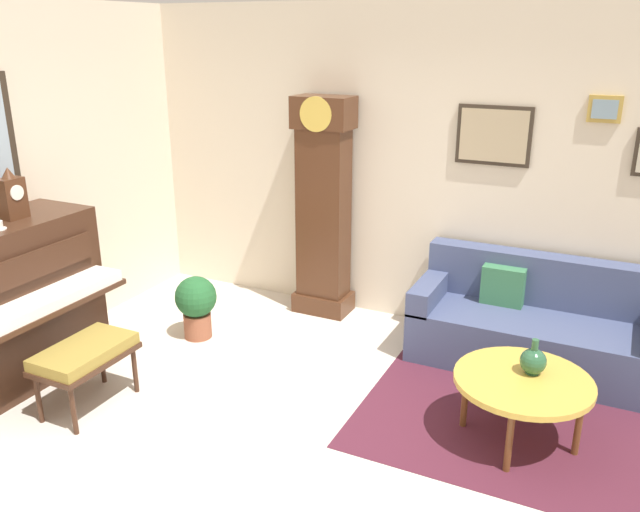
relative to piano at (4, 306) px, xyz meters
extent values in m
cube|color=beige|center=(2.23, 0.09, -0.68)|extent=(6.40, 6.00, 0.10)
cube|color=beige|center=(2.23, 2.49, 0.77)|extent=(5.30, 0.10, 2.80)
cube|color=#B28E3D|center=(3.78, 2.43, 1.37)|extent=(0.24, 0.03, 0.20)
cube|color=#7A93A3|center=(3.78, 2.41, 1.37)|extent=(0.18, 0.01, 0.14)
cube|color=#33281E|center=(2.98, 2.43, 1.12)|extent=(0.60, 0.03, 0.48)
cube|color=tan|center=(2.98, 2.41, 1.12)|extent=(0.54, 0.01, 0.42)
cube|color=#4C1E2D|center=(3.55, 1.03, -0.63)|extent=(2.10, 1.50, 0.01)
cube|color=#3D2316|center=(-0.02, 0.00, -0.01)|extent=(0.60, 1.44, 1.25)
cube|color=#3D2316|center=(0.41, 0.00, 0.05)|extent=(0.28, 1.38, 0.04)
cube|color=white|center=(0.41, 0.00, 0.11)|extent=(0.26, 1.32, 0.08)
cube|color=#3D2316|center=(0.30, 0.00, 0.35)|extent=(0.03, 1.20, 0.20)
cube|color=#3D2316|center=(0.77, -0.01, -0.25)|extent=(0.42, 0.70, 0.04)
cube|color=olive|center=(0.77, -0.01, -0.19)|extent=(0.40, 0.68, 0.08)
cylinder|color=#3D2316|center=(0.93, -0.31, -0.45)|extent=(0.04, 0.04, 0.36)
cylinder|color=#3D2316|center=(0.93, 0.29, -0.45)|extent=(0.04, 0.04, 0.36)
cylinder|color=#3D2316|center=(0.61, -0.31, -0.45)|extent=(0.04, 0.04, 0.36)
cylinder|color=#3D2316|center=(0.61, 0.29, -0.45)|extent=(0.04, 0.04, 0.36)
cube|color=#4C2B19|center=(1.54, 2.24, -0.54)|extent=(0.52, 0.34, 0.18)
cube|color=#4C2B19|center=(1.54, 2.24, 0.26)|extent=(0.44, 0.28, 1.78)
cube|color=#4C2B19|center=(1.54, 2.24, 1.25)|extent=(0.52, 0.32, 0.28)
cylinder|color=gold|center=(1.54, 2.09, 1.25)|extent=(0.30, 0.02, 0.30)
cylinder|color=gold|center=(1.54, 2.19, 0.32)|extent=(0.03, 0.03, 0.70)
cube|color=#424C70|center=(3.52, 2.00, -0.42)|extent=(1.90, 0.80, 0.42)
cube|color=#424C70|center=(3.52, 2.30, -0.01)|extent=(1.90, 0.20, 0.44)
cube|color=#424C70|center=(2.66, 2.00, -0.13)|extent=(0.18, 0.80, 0.20)
cube|color=#38754C|center=(3.22, 2.14, -0.05)|extent=(0.34, 0.12, 0.32)
cylinder|color=gold|center=(3.60, 0.91, -0.19)|extent=(0.88, 0.88, 0.04)
torus|color=brown|center=(3.60, 0.91, -0.19)|extent=(0.88, 0.88, 0.04)
cylinder|color=brown|center=(3.60, 1.27, -0.42)|extent=(0.04, 0.04, 0.42)
cylinder|color=brown|center=(3.96, 0.91, -0.42)|extent=(0.04, 0.04, 0.42)
cylinder|color=brown|center=(3.60, 0.55, -0.42)|extent=(0.04, 0.04, 0.42)
cylinder|color=brown|center=(3.24, 0.91, -0.42)|extent=(0.04, 0.04, 0.42)
cube|color=#4C2B19|center=(0.00, 0.21, 0.77)|extent=(0.12, 0.18, 0.30)
cylinder|color=white|center=(0.06, 0.21, 0.82)|extent=(0.01, 0.11, 0.11)
cone|color=#4C2B19|center=(0.00, 0.21, 0.96)|extent=(0.10, 0.10, 0.08)
cylinder|color=#234C33|center=(3.63, 1.00, -0.17)|extent=(0.09, 0.09, 0.01)
sphere|color=#285638|center=(3.63, 1.00, -0.09)|extent=(0.17, 0.17, 0.17)
cylinder|color=#285638|center=(3.63, 1.00, 0.03)|extent=(0.04, 0.04, 0.08)
cylinder|color=#935138|center=(0.80, 1.24, -0.52)|extent=(0.24, 0.24, 0.22)
sphere|color=#235B2D|center=(0.80, 1.24, -0.25)|extent=(0.36, 0.36, 0.36)
camera|label=1|loc=(4.02, -2.93, 1.93)|focal=36.41mm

